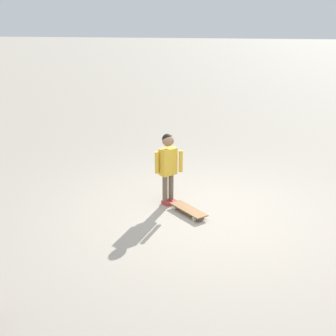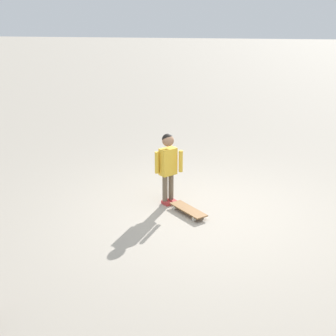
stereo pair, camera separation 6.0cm
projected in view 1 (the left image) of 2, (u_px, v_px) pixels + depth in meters
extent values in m
plane|color=#9E9384|center=(204.00, 216.00, 7.14)|extent=(50.00, 50.00, 0.00)
cylinder|color=brown|center=(171.00, 187.00, 7.51)|extent=(0.08, 0.08, 0.42)
cube|color=#B73333|center=(172.00, 201.00, 7.56)|extent=(0.16, 0.16, 0.05)
cylinder|color=brown|center=(165.00, 189.00, 7.44)|extent=(0.08, 0.08, 0.42)
cube|color=#B73333|center=(166.00, 203.00, 7.49)|extent=(0.16, 0.16, 0.05)
cube|color=gold|center=(168.00, 161.00, 7.34)|extent=(0.27, 0.27, 0.40)
cylinder|color=gold|center=(181.00, 161.00, 7.35)|extent=(0.06, 0.06, 0.32)
cylinder|color=gold|center=(157.00, 163.00, 7.29)|extent=(0.06, 0.06, 0.32)
sphere|color=#9E7051|center=(168.00, 141.00, 7.23)|extent=(0.17, 0.17, 0.17)
sphere|color=black|center=(168.00, 139.00, 7.23)|extent=(0.16, 0.16, 0.16)
cube|color=olive|center=(189.00, 209.00, 7.18)|extent=(0.62, 0.56, 0.02)
cube|color=#B7B7BC|center=(199.00, 216.00, 7.01)|extent=(0.09, 0.10, 0.02)
cube|color=#B7B7BC|center=(179.00, 205.00, 7.36)|extent=(0.09, 0.10, 0.02)
cylinder|color=beige|center=(203.00, 216.00, 7.06)|extent=(0.06, 0.06, 0.06)
cylinder|color=beige|center=(194.00, 219.00, 6.98)|extent=(0.06, 0.06, 0.06)
cylinder|color=beige|center=(183.00, 205.00, 7.41)|extent=(0.06, 0.06, 0.06)
cylinder|color=beige|center=(175.00, 208.00, 7.33)|extent=(0.06, 0.06, 0.06)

